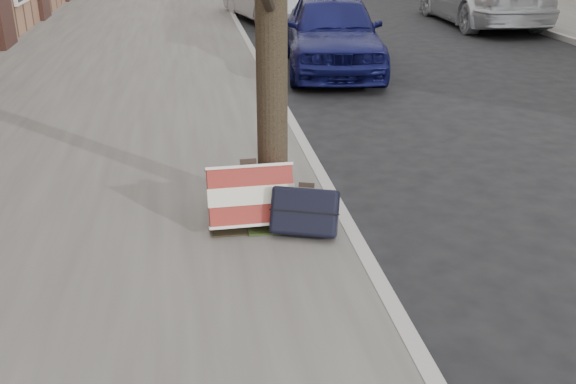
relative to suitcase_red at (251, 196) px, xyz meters
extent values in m
plane|color=black|center=(2.09, -0.96, -0.40)|extent=(120.00, 120.00, 0.00)
cube|color=#65625C|center=(-1.61, 14.04, -0.34)|extent=(5.00, 70.00, 0.12)
cube|color=slate|center=(9.89, 14.04, -0.34)|extent=(4.00, 70.00, 0.12)
cube|color=black|center=(0.09, 0.24, -0.27)|extent=(0.85, 0.85, 0.02)
cube|color=maroon|center=(0.00, 0.00, 0.00)|extent=(0.73, 0.41, 0.55)
cube|color=black|center=(0.42, -0.24, -0.06)|extent=(0.63, 0.49, 0.44)
imported|color=#0E1044|center=(2.12, 6.42, 0.29)|extent=(2.14, 4.22, 1.38)
camera|label=1|loc=(-0.46, -4.96, 2.18)|focal=40.00mm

